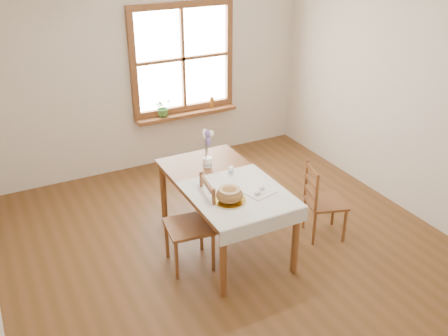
# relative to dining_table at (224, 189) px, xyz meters

# --- Properties ---
(ground) EXTENTS (5.00, 5.00, 0.00)m
(ground) POSITION_rel_dining_table_xyz_m (0.00, -0.30, -0.66)
(ground) COLOR brown
(ground) RESTS_ON ground
(room_walls) EXTENTS (4.60, 5.10, 2.65)m
(room_walls) POSITION_rel_dining_table_xyz_m (0.00, -0.30, 1.04)
(room_walls) COLOR silver
(room_walls) RESTS_ON ground
(window) EXTENTS (1.46, 0.08, 1.46)m
(window) POSITION_rel_dining_table_xyz_m (0.50, 2.17, 0.79)
(window) COLOR brown
(window) RESTS_ON ground
(window_sill) EXTENTS (1.46, 0.20, 0.05)m
(window_sill) POSITION_rel_dining_table_xyz_m (0.50, 2.10, 0.03)
(window_sill) COLOR brown
(window_sill) RESTS_ON ground
(dining_table) EXTENTS (0.90, 1.60, 0.75)m
(dining_table) POSITION_rel_dining_table_xyz_m (0.00, 0.00, 0.00)
(dining_table) COLOR brown
(dining_table) RESTS_ON ground
(table_linen) EXTENTS (0.91, 0.99, 0.01)m
(table_linen) POSITION_rel_dining_table_xyz_m (0.00, -0.30, 0.09)
(table_linen) COLOR silver
(table_linen) RESTS_ON dining_table
(chair_left) EXTENTS (0.50, 0.48, 0.92)m
(chair_left) POSITION_rel_dining_table_xyz_m (-0.47, -0.17, -0.20)
(chair_left) COLOR brown
(chair_left) RESTS_ON ground
(chair_right) EXTENTS (0.52, 0.50, 0.85)m
(chair_right) POSITION_rel_dining_table_xyz_m (1.04, -0.36, -0.24)
(chair_right) COLOR brown
(chair_right) RESTS_ON ground
(bread_plate) EXTENTS (0.39, 0.39, 0.02)m
(bread_plate) POSITION_rel_dining_table_xyz_m (-0.15, -0.39, 0.10)
(bread_plate) COLOR white
(bread_plate) RESTS_ON table_linen
(bread_loaf) EXTENTS (0.25, 0.25, 0.14)m
(bread_loaf) POSITION_rel_dining_table_xyz_m (-0.15, -0.39, 0.18)
(bread_loaf) COLOR olive
(bread_loaf) RESTS_ON bread_plate
(egg_napkin) EXTENTS (0.31, 0.28, 0.01)m
(egg_napkin) POSITION_rel_dining_table_xyz_m (0.19, -0.38, 0.10)
(egg_napkin) COLOR silver
(egg_napkin) RESTS_ON table_linen
(eggs) EXTENTS (0.24, 0.23, 0.04)m
(eggs) POSITION_rel_dining_table_xyz_m (0.19, -0.38, 0.13)
(eggs) COLOR white
(eggs) RESTS_ON egg_napkin
(salt_shaker) EXTENTS (0.06, 0.06, 0.09)m
(salt_shaker) POSITION_rel_dining_table_xyz_m (0.13, 0.09, 0.14)
(salt_shaker) COLOR white
(salt_shaker) RESTS_ON table_linen
(pepper_shaker) EXTENTS (0.07, 0.07, 0.10)m
(pepper_shaker) POSITION_rel_dining_table_xyz_m (0.12, 0.08, 0.14)
(pepper_shaker) COLOR white
(pepper_shaker) RESTS_ON table_linen
(flower_vase) EXTENTS (0.11, 0.11, 0.11)m
(flower_vase) POSITION_rel_dining_table_xyz_m (-0.01, 0.36, 0.14)
(flower_vase) COLOR white
(flower_vase) RESTS_ON dining_table
(lavender_bouquet) EXTENTS (0.17, 0.17, 0.32)m
(lavender_bouquet) POSITION_rel_dining_table_xyz_m (-0.01, 0.36, 0.35)
(lavender_bouquet) COLOR #675191
(lavender_bouquet) RESTS_ON flower_vase
(potted_plant) EXTENTS (0.31, 0.32, 0.20)m
(potted_plant) POSITION_rel_dining_table_xyz_m (0.16, 2.10, 0.15)
(potted_plant) COLOR #3D712D
(potted_plant) RESTS_ON window_sill
(amber_bottle) EXTENTS (0.08, 0.08, 0.17)m
(amber_bottle) POSITION_rel_dining_table_xyz_m (0.89, 2.10, 0.13)
(amber_bottle) COLOR #98551C
(amber_bottle) RESTS_ON window_sill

